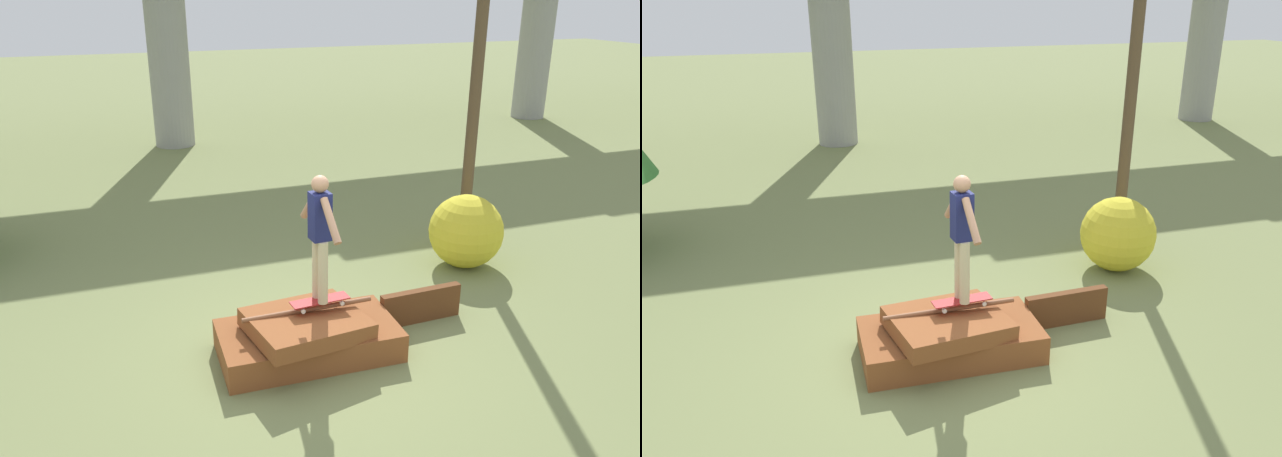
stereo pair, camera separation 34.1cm
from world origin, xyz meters
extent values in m
plane|color=olive|center=(0.00, 0.00, 0.00)|extent=(80.00, 80.00, 0.00)
cube|color=brown|center=(0.00, 0.00, 0.18)|extent=(2.20, 1.19, 0.37)
cube|color=brown|center=(-0.06, -0.10, 0.48)|extent=(1.49, 1.27, 0.28)
cylinder|color=brown|center=(0.00, 0.00, 0.61)|extent=(1.62, 0.06, 0.06)
cube|color=#5B3319|center=(1.68, 0.25, 0.23)|extent=(1.17, 0.15, 0.46)
cube|color=maroon|center=(0.14, -0.02, 0.72)|extent=(0.73, 0.24, 0.01)
cylinder|color=silver|center=(0.39, 0.08, 0.67)|extent=(0.06, 0.03, 0.05)
cylinder|color=silver|center=(0.40, -0.09, 0.67)|extent=(0.06, 0.03, 0.05)
cylinder|color=silver|center=(-0.11, 0.05, 0.67)|extent=(0.06, 0.03, 0.05)
cylinder|color=silver|center=(-0.10, -0.12, 0.67)|extent=(0.06, 0.03, 0.05)
cylinder|color=#C6B78E|center=(0.14, 0.06, 1.12)|extent=(0.12, 0.12, 0.78)
cylinder|color=#C6B78E|center=(0.15, -0.11, 1.12)|extent=(0.12, 0.12, 0.78)
cube|color=#191E51|center=(0.14, -0.02, 1.79)|extent=(0.23, 0.22, 0.56)
sphere|color=#A37556|center=(0.14, -0.02, 2.17)|extent=(0.20, 0.20, 0.20)
cylinder|color=#A37556|center=(0.12, 0.27, 1.83)|extent=(0.11, 0.45, 0.45)
cylinder|color=#A37556|center=(0.16, -0.32, 1.83)|extent=(0.11, 0.45, 0.45)
cylinder|color=gray|center=(0.00, 11.64, 3.37)|extent=(1.10, 1.10, 6.74)
cylinder|color=gray|center=(12.10, 11.64, 3.37)|extent=(1.10, 1.10, 6.74)
cylinder|color=brown|center=(3.89, 2.70, 3.24)|extent=(0.20, 0.20, 6.49)
sphere|color=gold|center=(3.22, 1.62, 0.59)|extent=(1.18, 1.18, 1.18)
camera|label=1|loc=(-2.13, -6.25, 4.20)|focal=35.00mm
camera|label=2|loc=(-1.81, -6.36, 4.20)|focal=35.00mm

